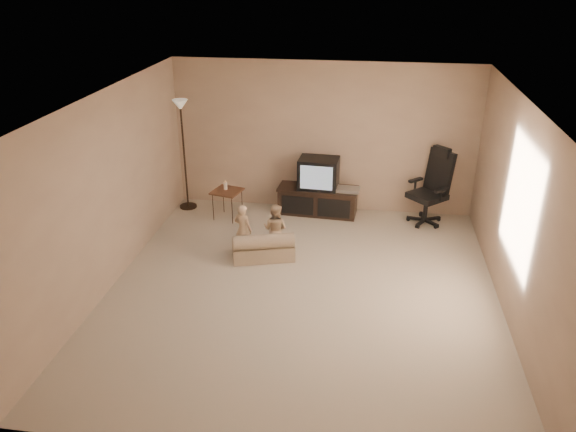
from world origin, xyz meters
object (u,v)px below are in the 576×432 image
at_px(tv_stand, 318,191).
at_px(child_sofa, 263,247).
at_px(office_chair, 430,196).
at_px(floor_lamp, 182,131).
at_px(toddler_right, 275,229).
at_px(toddler_left, 243,230).
at_px(side_table, 227,191).

relative_size(tv_stand, child_sofa, 1.41).
distance_m(office_chair, child_sofa, 2.94).
xyz_separation_m(tv_stand, floor_lamp, (-2.26, -0.09, 0.97)).
relative_size(tv_stand, office_chair, 1.10).
bearing_deg(office_chair, toddler_right, -101.88).
bearing_deg(tv_stand, office_chair, 1.11).
distance_m(office_chair, floor_lamp, 4.19).
distance_m(office_chair, toddler_left, 3.15).
bearing_deg(child_sofa, tv_stand, 53.81).
height_order(side_table, floor_lamp, floor_lamp).
relative_size(floor_lamp, toddler_left, 2.43).
bearing_deg(toddler_right, tv_stand, -92.27).
relative_size(tv_stand, floor_lamp, 0.73).
bearing_deg(tv_stand, toddler_right, -103.87).
height_order(office_chair, side_table, office_chair).
relative_size(office_chair, floor_lamp, 0.66).
xyz_separation_m(toddler_left, toddler_right, (0.45, 0.10, -0.01)).
xyz_separation_m(office_chair, floor_lamp, (-4.08, -0.00, 0.92)).
bearing_deg(toddler_right, office_chair, -132.97).
xyz_separation_m(child_sofa, toddler_right, (0.14, 0.20, 0.21)).
height_order(floor_lamp, toddler_right, floor_lamp).
bearing_deg(office_chair, child_sofa, -100.05).
distance_m(tv_stand, toddler_left, 1.85).
height_order(toddler_left, toddler_right, toddler_left).
relative_size(tv_stand, side_table, 2.08).
distance_m(office_chair, side_table, 3.31).
bearing_deg(floor_lamp, child_sofa, -44.53).
bearing_deg(side_table, office_chair, 5.63).
distance_m(toddler_left, toddler_right, 0.47).
distance_m(tv_stand, office_chair, 1.82).
relative_size(floor_lamp, toddler_right, 2.46).
xyz_separation_m(tv_stand, toddler_left, (-0.93, -1.60, -0.01)).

